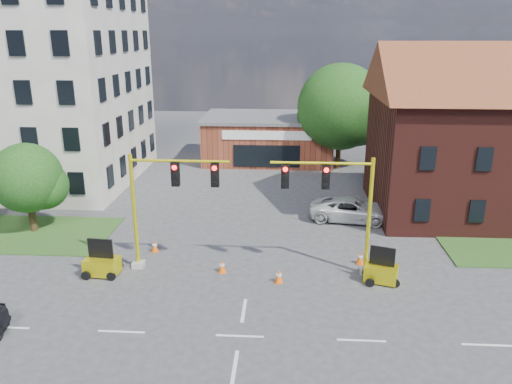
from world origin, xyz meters
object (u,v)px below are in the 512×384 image
signal_mast_west (165,198)px  trailer_west (102,264)px  pickup_white (351,210)px  trailer_east (381,271)px  signal_mast_east (337,202)px

signal_mast_west → trailer_west: bearing=-162.9°
signal_mast_west → pickup_white: 13.41m
trailer_west → trailer_east: trailer_west is taller
trailer_west → pickup_white: size_ratio=0.35×
signal_mast_east → trailer_west: (-11.95, -0.99, -3.32)m
signal_mast_west → trailer_west: size_ratio=3.24×
signal_mast_east → pickup_white: bearing=76.8°
signal_mast_east → trailer_east: size_ratio=3.37×
signal_mast_east → pickup_white: 8.52m
pickup_white → signal_mast_west: bearing=134.2°
trailer_west → signal_mast_west: bearing=22.2°
signal_mast_east → trailer_west: signal_mast_east is taller
pickup_white → trailer_east: bearing=-168.7°
trailer_west → trailer_east: (14.24, 0.15, -0.03)m
signal_mast_west → trailer_east: 11.53m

